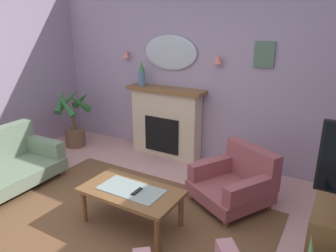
{
  "coord_description": "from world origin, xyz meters",
  "views": [
    {
      "loc": [
        1.98,
        -2.09,
        2.17
      ],
      "look_at": [
        0.04,
        1.21,
        0.9
      ],
      "focal_mm": 33.53,
      "sensor_mm": 36.0,
      "label": 1
    }
  ],
  "objects": [
    {
      "name": "armchair_beside_couch",
      "position": [
        0.95,
        1.34,
        0.31
      ],
      "size": [
        1.1,
        1.11,
        0.71
      ],
      "color": "#934C51",
      "rests_on": "ground"
    },
    {
      "name": "mantel_vase_left",
      "position": [
        -1.06,
        2.21,
        1.35
      ],
      "size": [
        0.12,
        0.12,
        0.41
      ],
      "color": "#4C7093",
      "rests_on": "fireplace"
    },
    {
      "name": "wall_sconce_right",
      "position": [
        0.24,
        2.33,
        1.66
      ],
      "size": [
        0.14,
        0.14,
        0.14
      ],
      "primitive_type": "cone",
      "color": "#D17066"
    },
    {
      "name": "wall_mirror",
      "position": [
        -0.61,
        2.38,
        1.71
      ],
      "size": [
        0.96,
        0.06,
        0.56
      ],
      "primitive_type": "ellipsoid",
      "color": "#B2BCC6"
    },
    {
      "name": "floor",
      "position": [
        0.0,
        0.0,
        -0.05
      ],
      "size": [
        6.68,
        5.83,
        0.1
      ],
      "primitive_type": "cube",
      "color": "#C6938E",
      "rests_on": "ground"
    },
    {
      "name": "tv_remote",
      "position": [
        0.2,
        0.29,
        0.45
      ],
      "size": [
        0.04,
        0.16,
        0.02
      ],
      "primitive_type": "cube",
      "color": "black",
      "rests_on": "coffee_table"
    },
    {
      "name": "patterned_rug",
      "position": [
        0.0,
        0.2,
        0.01
      ],
      "size": [
        3.2,
        2.4,
        0.01
      ],
      "primitive_type": "cube",
      "color": "brown",
      "rests_on": "ground"
    },
    {
      "name": "coffee_table",
      "position": [
        0.1,
        0.31,
        0.38
      ],
      "size": [
        1.1,
        0.6,
        0.45
      ],
      "color": "brown",
      "rests_on": "ground"
    },
    {
      "name": "fireplace",
      "position": [
        -0.61,
        2.24,
        0.57
      ],
      "size": [
        1.36,
        0.36,
        1.16
      ],
      "color": "beige",
      "rests_on": "ground"
    },
    {
      "name": "wall_sconce_left",
      "position": [
        -1.46,
        2.33,
        1.66
      ],
      "size": [
        0.14,
        0.14,
        0.14
      ],
      "primitive_type": "cone",
      "color": "#D17066"
    },
    {
      "name": "potted_plant_corner_palm",
      "position": [
        -2.25,
        1.71,
        0.52
      ],
      "size": [
        0.63,
        0.65,
        1.08
      ],
      "color": "brown",
      "rests_on": "ground"
    },
    {
      "name": "framed_picture",
      "position": [
        0.89,
        2.39,
        1.75
      ],
      "size": [
        0.28,
        0.03,
        0.36
      ],
      "primitive_type": "cube",
      "color": "#4C6B56"
    },
    {
      "name": "wall_back",
      "position": [
        0.0,
        2.46,
        1.48
      ],
      "size": [
        6.68,
        0.1,
        2.95
      ],
      "primitive_type": "cube",
      "color": "#9E8CA8",
      "rests_on": "ground"
    }
  ]
}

